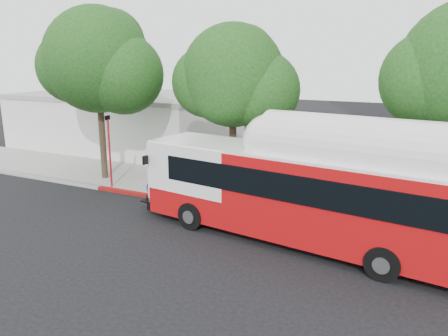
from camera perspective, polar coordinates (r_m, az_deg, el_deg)
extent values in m
plane|color=black|center=(17.24, -4.40, -9.61)|extent=(120.00, 120.00, 0.00)
cube|color=gray|center=(22.68, 3.94, -3.47)|extent=(60.00, 5.00, 0.15)
cube|color=gray|center=(20.42, 1.16, -5.47)|extent=(60.00, 0.30, 0.15)
cube|color=maroon|center=(21.78, -6.03, -4.26)|extent=(10.00, 0.32, 0.16)
cylinder|color=#2D2116|center=(25.89, -15.67, 4.99)|extent=(0.36, 0.36, 6.08)
sphere|color=#113D14|center=(25.59, -16.25, 13.42)|extent=(5.80, 5.80, 5.80)
sphere|color=#113D14|center=(24.72, -13.00, 11.84)|extent=(4.35, 4.35, 4.35)
cylinder|color=#2D2116|center=(21.97, 1.15, 3.10)|extent=(0.36, 0.36, 5.44)
sphere|color=#113D14|center=(21.57, 1.19, 12.00)|extent=(5.00, 5.00, 5.00)
sphere|color=#113D14|center=(21.25, 4.83, 10.09)|extent=(3.75, 3.75, 3.75)
cube|color=silver|center=(35.65, -12.56, 5.89)|extent=(16.00, 10.00, 4.00)
cube|color=gray|center=(35.42, -12.74, 9.25)|extent=(16.20, 10.20, 0.30)
cube|color=#B00C0E|center=(16.82, 9.54, -3.43)|extent=(12.98, 4.46, 3.08)
cube|color=black|center=(16.44, 11.31, -1.61)|extent=(11.73, 4.35, 1.01)
cube|color=white|center=(16.42, 9.77, 1.83)|extent=(12.97, 4.37, 0.11)
cube|color=white|center=(15.64, 16.90, 1.84)|extent=(7.01, 3.02, 0.58)
cube|color=black|center=(20.91, -8.22, -3.82)|extent=(1.10, 2.01, 0.06)
imported|color=#2B229C|center=(20.76, -8.27, -2.48)|extent=(0.88, 1.89, 0.96)
cylinder|color=red|center=(24.09, -14.68, 1.65)|extent=(0.11, 0.11, 3.81)
cube|color=black|center=(23.75, -14.99, 6.37)|extent=(0.05, 0.38, 0.24)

